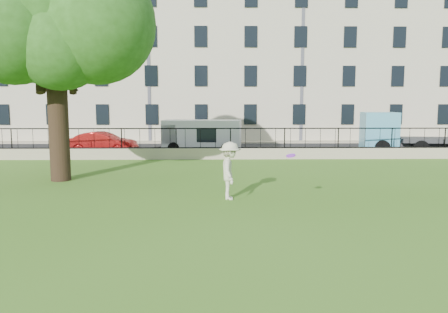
{
  "coord_description": "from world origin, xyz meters",
  "views": [
    {
      "loc": [
        -0.87,
        -12.03,
        3.09
      ],
      "look_at": [
        -0.54,
        3.5,
        1.18
      ],
      "focal_mm": 35.0,
      "sensor_mm": 36.0,
      "label": 1
    }
  ],
  "objects_px": {
    "tree": "(51,12)",
    "red_sedan": "(103,143)",
    "white_van": "(202,136)",
    "blue_truck": "(413,133)",
    "man": "(230,171)",
    "frisbee": "(291,156)"
  },
  "relations": [
    {
      "from": "white_van",
      "to": "blue_truck",
      "type": "relative_size",
      "value": 0.8
    },
    {
      "from": "white_van",
      "to": "man",
      "type": "bearing_deg",
      "value": -78.14
    },
    {
      "from": "white_van",
      "to": "blue_truck",
      "type": "bearing_deg",
      "value": 2.04
    },
    {
      "from": "tree",
      "to": "red_sedan",
      "type": "xyz_separation_m",
      "value": [
        -0.47,
        8.95,
        -5.91
      ]
    },
    {
      "from": "red_sedan",
      "to": "man",
      "type": "bearing_deg",
      "value": -143.53
    },
    {
      "from": "frisbee",
      "to": "red_sedan",
      "type": "bearing_deg",
      "value": 122.38
    },
    {
      "from": "man",
      "to": "red_sedan",
      "type": "height_order",
      "value": "man"
    },
    {
      "from": "frisbee",
      "to": "red_sedan",
      "type": "relative_size",
      "value": 0.07
    },
    {
      "from": "frisbee",
      "to": "red_sedan",
      "type": "xyz_separation_m",
      "value": [
        -8.96,
        14.13,
        -0.93
      ]
    },
    {
      "from": "tree",
      "to": "man",
      "type": "xyz_separation_m",
      "value": [
        6.8,
        -3.65,
        -5.65
      ]
    },
    {
      "from": "tree",
      "to": "man",
      "type": "height_order",
      "value": "tree"
    },
    {
      "from": "man",
      "to": "white_van",
      "type": "bearing_deg",
      "value": 6.22
    },
    {
      "from": "frisbee",
      "to": "white_van",
      "type": "relative_size",
      "value": 0.06
    },
    {
      "from": "man",
      "to": "blue_truck",
      "type": "relative_size",
      "value": 0.31
    },
    {
      "from": "tree",
      "to": "white_van",
      "type": "relative_size",
      "value": 2.05
    },
    {
      "from": "man",
      "to": "frisbee",
      "type": "height_order",
      "value": "man"
    },
    {
      "from": "frisbee",
      "to": "blue_truck",
      "type": "distance_m",
      "value": 17.29
    },
    {
      "from": "white_van",
      "to": "blue_truck",
      "type": "xyz_separation_m",
      "value": [
        12.94,
        -1.0,
        0.25
      ]
    },
    {
      "from": "frisbee",
      "to": "white_van",
      "type": "xyz_separation_m",
      "value": [
        -2.97,
        15.13,
        -0.59
      ]
    },
    {
      "from": "tree",
      "to": "blue_truck",
      "type": "height_order",
      "value": "tree"
    },
    {
      "from": "red_sedan",
      "to": "white_van",
      "type": "bearing_deg",
      "value": -74.07
    },
    {
      "from": "frisbee",
      "to": "blue_truck",
      "type": "xyz_separation_m",
      "value": [
        9.97,
        14.13,
        -0.34
      ]
    }
  ]
}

